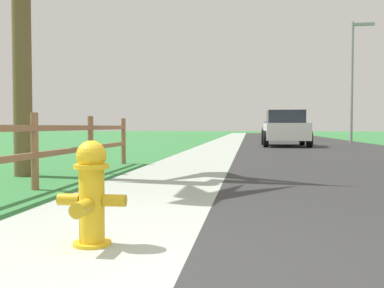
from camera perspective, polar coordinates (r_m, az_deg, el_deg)
ground_plane at (r=27.66m, az=6.61°, el=0.35°), size 120.00×120.00×0.00m
road_asphalt at (r=29.81m, az=13.41°, el=0.45°), size 7.00×66.00×0.01m
curb_concrete at (r=29.85m, az=0.90°, el=0.52°), size 6.00×66.00×0.01m
grass_verge at (r=30.06m, az=-1.94°, el=0.53°), size 5.00×66.00×0.00m
fire_hydrant at (r=3.49m, az=-13.09°, el=-6.11°), size 0.55×0.46×0.82m
rail_fence at (r=6.73m, az=-19.94°, el=-0.18°), size 0.11×9.13×1.14m
parked_suv_white at (r=21.21m, az=12.12°, el=2.04°), size 2.15×4.22×1.70m
parked_car_red at (r=31.94m, az=11.85°, el=1.98°), size 2.14×4.76×1.53m
parked_car_black at (r=40.07m, az=10.75°, el=1.96°), size 2.24×4.31×1.39m
street_lamp at (r=25.13m, az=20.50°, el=8.86°), size 1.17×0.20×6.52m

